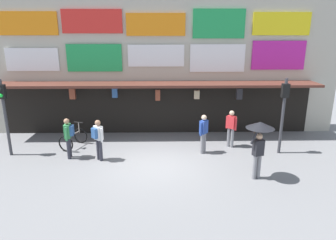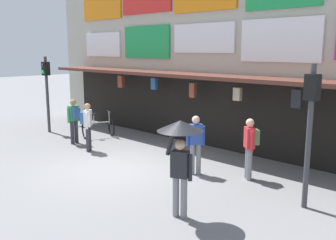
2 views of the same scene
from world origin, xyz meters
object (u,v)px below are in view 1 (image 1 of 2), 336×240
object	(u,v)px
pedestrian_in_yellow	(231,126)
traffic_light_far	(284,104)
pedestrian_in_red	(68,135)
pedestrian_in_green	(204,132)
traffic_light_near	(4,105)
bicycle_parked	(73,139)
pedestrian_with_umbrella	(260,134)
pedestrian_in_blue	(98,137)

from	to	relation	value
pedestrian_in_yellow	traffic_light_far	bearing A→B (deg)	-21.55
pedestrian_in_red	traffic_light_far	bearing A→B (deg)	2.46
pedestrian_in_green	pedestrian_in_yellow	bearing A→B (deg)	27.66
pedestrian_in_green	traffic_light_far	bearing A→B (deg)	-1.10
traffic_light_near	bicycle_parked	bearing A→B (deg)	19.46
traffic_light_far	pedestrian_in_yellow	distance (m)	2.36
pedestrian_with_umbrella	pedestrian_in_blue	bearing A→B (deg)	163.94
traffic_light_near	pedestrian_with_umbrella	bearing A→B (deg)	-13.36
pedestrian_with_umbrella	pedestrian_in_red	size ratio (longest dim) A/B	1.24
traffic_light_far	pedestrian_in_green	distance (m)	3.46
traffic_light_near	pedestrian_in_yellow	size ratio (longest dim) A/B	1.90
pedestrian_in_red	pedestrian_in_blue	distance (m)	1.26
traffic_light_near	pedestrian_in_red	bearing A→B (deg)	-7.85
pedestrian_in_green	pedestrian_with_umbrella	bearing A→B (deg)	-56.63
bicycle_parked	pedestrian_in_red	bearing A→B (deg)	-81.11
traffic_light_near	bicycle_parked	size ratio (longest dim) A/B	2.40
pedestrian_in_red	pedestrian_in_yellow	bearing A→B (deg)	9.41
traffic_light_far	pedestrian_in_blue	xyz separation A→B (m)	(-7.52, -0.63, -1.16)
pedestrian_in_green	bicycle_parked	bearing A→B (deg)	172.35
pedestrian_in_blue	pedestrian_in_yellow	bearing A→B (deg)	13.94
bicycle_parked	pedestrian_with_umbrella	world-z (taller)	pedestrian_with_umbrella
pedestrian_in_yellow	pedestrian_in_red	size ratio (longest dim) A/B	1.00
bicycle_parked	pedestrian_in_yellow	world-z (taller)	pedestrian_in_yellow
pedestrian_in_green	pedestrian_with_umbrella	world-z (taller)	pedestrian_with_umbrella
traffic_light_near	bicycle_parked	distance (m)	3.08
traffic_light_near	pedestrian_in_green	bearing A→B (deg)	0.58
pedestrian_with_umbrella	pedestrian_in_red	xyz separation A→B (m)	(-7.07, 1.94, -0.66)
bicycle_parked	pedestrian_in_red	distance (m)	1.35
traffic_light_near	pedestrian_in_yellow	xyz separation A→B (m)	(9.42, 0.78, -1.16)
pedestrian_in_green	pedestrian_in_blue	xyz separation A→B (m)	(-4.27, -0.69, 0.04)
bicycle_parked	traffic_light_far	bearing A→B (deg)	-5.29
traffic_light_far	pedestrian_in_blue	size ratio (longest dim) A/B	1.90
pedestrian_in_green	pedestrian_in_red	bearing A→B (deg)	-175.46
pedestrian_in_yellow	pedestrian_in_red	bearing A→B (deg)	-170.59
pedestrian_in_green	pedestrian_in_blue	size ratio (longest dim) A/B	1.00
pedestrian_in_yellow	pedestrian_in_blue	xyz separation A→B (m)	(-5.60, -1.39, 0.00)
bicycle_parked	pedestrian_in_yellow	bearing A→B (deg)	-0.57
pedestrian_in_yellow	pedestrian_with_umbrella	xyz separation A→B (m)	(0.24, -3.07, 0.66)
pedestrian_with_umbrella	pedestrian_in_green	bearing A→B (deg)	123.37
pedestrian_in_green	pedestrian_in_yellow	xyz separation A→B (m)	(1.33, 0.69, 0.04)
pedestrian_in_red	pedestrian_in_blue	size ratio (longest dim) A/B	1.00
pedestrian_with_umbrella	pedestrian_in_blue	size ratio (longest dim) A/B	1.24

